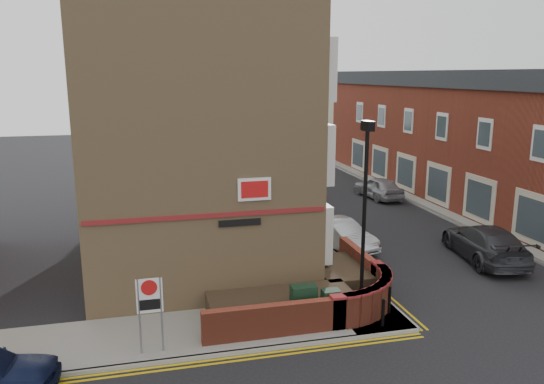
% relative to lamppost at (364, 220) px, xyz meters
% --- Properties ---
extents(ground, '(120.00, 120.00, 0.00)m').
position_rel_lamppost_xyz_m(ground, '(-1.60, -1.20, -3.34)').
color(ground, black).
rests_on(ground, ground).
extents(pavement_corner, '(13.00, 3.00, 0.12)m').
position_rel_lamppost_xyz_m(pavement_corner, '(-5.10, 0.30, -3.28)').
color(pavement_corner, gray).
rests_on(pavement_corner, ground).
extents(pavement_main, '(2.00, 32.00, 0.12)m').
position_rel_lamppost_xyz_m(pavement_main, '(0.40, 14.80, -3.28)').
color(pavement_main, gray).
rests_on(pavement_main, ground).
extents(pavement_far, '(4.00, 40.00, 0.12)m').
position_rel_lamppost_xyz_m(pavement_far, '(11.40, 11.80, -3.28)').
color(pavement_far, gray).
rests_on(pavement_far, ground).
extents(kerb_side, '(13.00, 0.15, 0.12)m').
position_rel_lamppost_xyz_m(kerb_side, '(-5.10, -1.20, -3.28)').
color(kerb_side, gray).
rests_on(kerb_side, ground).
extents(kerb_main_near, '(0.15, 32.00, 0.12)m').
position_rel_lamppost_xyz_m(kerb_main_near, '(1.40, 14.80, -3.28)').
color(kerb_main_near, gray).
rests_on(kerb_main_near, ground).
extents(kerb_main_far, '(0.15, 40.00, 0.12)m').
position_rel_lamppost_xyz_m(kerb_main_far, '(9.40, 11.80, -3.28)').
color(kerb_main_far, gray).
rests_on(kerb_main_far, ground).
extents(yellow_lines_side, '(13.00, 0.28, 0.01)m').
position_rel_lamppost_xyz_m(yellow_lines_side, '(-5.10, -1.45, -3.34)').
color(yellow_lines_side, gold).
rests_on(yellow_lines_side, ground).
extents(yellow_lines_main, '(0.28, 32.00, 0.01)m').
position_rel_lamppost_xyz_m(yellow_lines_main, '(1.65, 14.80, -3.34)').
color(yellow_lines_main, gold).
rests_on(yellow_lines_main, ground).
extents(corner_building, '(8.95, 10.40, 13.60)m').
position_rel_lamppost_xyz_m(corner_building, '(-4.44, 6.80, 2.88)').
color(corner_building, tan).
rests_on(corner_building, ground).
extents(garden_wall, '(6.80, 6.00, 1.20)m').
position_rel_lamppost_xyz_m(garden_wall, '(-1.60, 1.30, -3.34)').
color(garden_wall, brown).
rests_on(garden_wall, ground).
extents(lamppost, '(0.25, 0.50, 6.30)m').
position_rel_lamppost_xyz_m(lamppost, '(0.00, 0.00, 0.00)').
color(lamppost, black).
rests_on(lamppost, pavement_corner).
extents(utility_cabinet_large, '(0.80, 0.45, 1.20)m').
position_rel_lamppost_xyz_m(utility_cabinet_large, '(-1.90, 0.10, -2.62)').
color(utility_cabinet_large, black).
rests_on(utility_cabinet_large, pavement_corner).
extents(utility_cabinet_small, '(0.55, 0.40, 1.10)m').
position_rel_lamppost_xyz_m(utility_cabinet_small, '(-1.10, -0.20, -2.67)').
color(utility_cabinet_small, black).
rests_on(utility_cabinet_small, pavement_corner).
extents(bollard_near, '(0.11, 0.11, 0.90)m').
position_rel_lamppost_xyz_m(bollard_near, '(0.40, -0.80, -2.77)').
color(bollard_near, black).
rests_on(bollard_near, pavement_corner).
extents(bollard_far, '(0.11, 0.11, 0.90)m').
position_rel_lamppost_xyz_m(bollard_far, '(1.00, -0.00, -2.77)').
color(bollard_far, black).
rests_on(bollard_far, pavement_corner).
extents(zone_sign, '(0.72, 0.07, 2.20)m').
position_rel_lamppost_xyz_m(zone_sign, '(-6.60, -0.70, -1.70)').
color(zone_sign, slate).
rests_on(zone_sign, pavement_corner).
extents(far_terrace, '(5.40, 30.40, 8.00)m').
position_rel_lamppost_xyz_m(far_terrace, '(12.90, 15.80, 0.70)').
color(far_terrace, brown).
rests_on(far_terrace, ground).
extents(far_terrace_cream, '(5.40, 12.40, 8.00)m').
position_rel_lamppost_xyz_m(far_terrace_cream, '(12.90, 36.80, 0.71)').
color(far_terrace_cream, beige).
rests_on(far_terrace_cream, ground).
extents(tree_near, '(3.64, 3.65, 6.70)m').
position_rel_lamppost_xyz_m(tree_near, '(0.40, 12.85, 1.36)').
color(tree_near, '#382B1E').
rests_on(tree_near, pavement_main).
extents(tree_mid, '(4.03, 4.03, 7.42)m').
position_rel_lamppost_xyz_m(tree_mid, '(0.40, 20.85, 1.85)').
color(tree_mid, '#382B1E').
rests_on(tree_mid, pavement_main).
extents(tree_far, '(3.81, 3.81, 7.00)m').
position_rel_lamppost_xyz_m(tree_far, '(0.40, 28.85, 1.57)').
color(tree_far, '#382B1E').
rests_on(tree_far, pavement_main).
extents(traffic_light_assembly, '(0.20, 0.16, 4.20)m').
position_rel_lamppost_xyz_m(traffic_light_assembly, '(0.80, 23.80, -0.56)').
color(traffic_light_assembly, black).
rests_on(traffic_light_assembly, pavement_main).
extents(silver_car_near, '(2.54, 4.21, 1.31)m').
position_rel_lamppost_xyz_m(silver_car_near, '(2.00, 6.98, -2.69)').
color(silver_car_near, '#A8ADB0').
rests_on(silver_car_near, ground).
extents(red_car_main, '(2.53, 5.27, 1.45)m').
position_rel_lamppost_xyz_m(red_car_main, '(2.79, 18.24, -2.62)').
color(red_car_main, maroon).
rests_on(red_car_main, ground).
extents(grey_car_far, '(2.97, 5.49, 1.51)m').
position_rel_lamppost_xyz_m(grey_car_far, '(7.42, 4.04, -2.59)').
color(grey_car_far, '#2C2C31').
rests_on(grey_car_far, ground).
extents(silver_car_far, '(2.05, 4.23, 1.39)m').
position_rel_lamppost_xyz_m(silver_car_far, '(7.98, 15.78, -2.65)').
color(silver_car_far, '#94959B').
rests_on(silver_car_far, ground).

